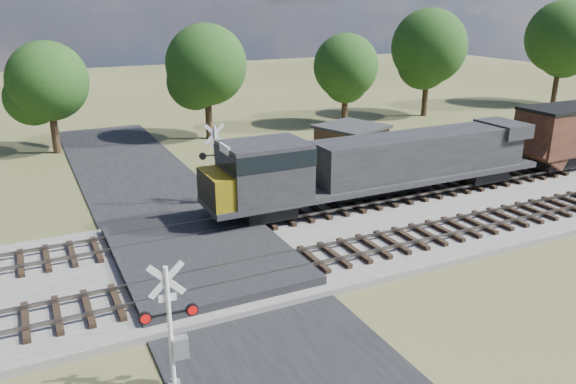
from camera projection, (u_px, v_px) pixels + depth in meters
ground at (207, 267)px, 23.57m from camera, size 160.00×160.00×0.00m
ballast_bed at (395, 221)px, 28.10m from camera, size 140.00×10.00×0.30m
road at (207, 266)px, 23.56m from camera, size 7.00×60.00×0.08m
crossing_panel at (203, 256)px, 23.90m from camera, size 7.00×9.00×0.62m
track_near at (295, 263)px, 23.03m from camera, size 140.00×2.60×0.33m
track_far at (249, 222)px, 27.29m from camera, size 140.00×2.60×0.33m
crossing_signal_near at (174, 339)px, 15.61m from camera, size 1.63×0.37×4.05m
crossing_signal_far at (215, 171)px, 30.29m from camera, size 1.82×0.41×4.52m
equipment_shed at (351, 145)px, 38.10m from camera, size 5.02×5.02×2.70m
treeline at (207, 57)px, 43.24m from camera, size 85.62×11.84×11.86m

